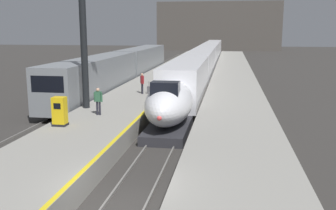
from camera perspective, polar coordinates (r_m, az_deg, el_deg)
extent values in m
cube|color=gray|center=(38.01, -2.52, 2.58)|extent=(4.80, 110.00, 1.05)
cube|color=gray|center=(37.24, 9.79, 2.25)|extent=(4.80, 110.00, 1.05)
cube|color=yellow|center=(37.54, 0.89, 3.30)|extent=(0.20, 107.80, 0.01)
cube|color=slate|center=(40.26, 2.89, 2.40)|extent=(0.08, 110.00, 0.12)
cube|color=slate|center=(40.13, 5.02, 2.34)|extent=(0.08, 110.00, 0.12)
cube|color=slate|center=(41.90, -8.20, 2.65)|extent=(0.08, 110.00, 0.12)
cube|color=slate|center=(41.49, -6.22, 2.61)|extent=(0.08, 110.00, 0.12)
ellipsoid|color=silver|center=(23.47, 0.26, 0.36)|extent=(2.78, 7.19, 2.56)
cube|color=#28282D|center=(23.47, 0.12, -3.54)|extent=(2.46, 6.11, 0.55)
cube|color=black|center=(21.71, -0.40, 2.32)|extent=(1.59, 1.00, 0.90)
sphere|color=#F24C4C|center=(20.11, -1.29, -1.95)|extent=(0.28, 0.28, 0.28)
cube|color=silver|center=(32.40, 2.76, 3.83)|extent=(2.90, 14.00, 3.05)
cube|color=black|center=(32.52, 0.28, 4.84)|extent=(0.04, 11.90, 0.80)
cube|color=black|center=(32.21, 5.29, 4.73)|extent=(0.04, 11.90, 0.80)
cube|color=silver|center=(32.59, 2.74, 1.60)|extent=(2.92, 13.30, 0.24)
cube|color=black|center=(28.32, 1.71, -0.95)|extent=(2.03, 2.20, 0.56)
cube|color=black|center=(37.07, 3.51, 1.96)|extent=(2.03, 2.20, 0.56)
cube|color=silver|center=(48.84, 4.95, 6.33)|extent=(2.90, 18.00, 3.05)
cube|color=black|center=(48.92, 3.29, 7.01)|extent=(0.04, 15.84, 0.80)
cube|color=black|center=(48.71, 6.64, 6.93)|extent=(0.04, 15.84, 0.80)
cube|color=black|center=(42.98, 4.31, 3.25)|extent=(2.03, 2.20, 0.56)
cube|color=black|center=(55.09, 5.40, 5.01)|extent=(2.03, 2.20, 0.56)
cube|color=silver|center=(67.35, 6.14, 7.67)|extent=(2.90, 18.00, 3.05)
cube|color=black|center=(67.41, 4.94, 8.17)|extent=(0.04, 15.84, 0.80)
cube|color=black|center=(67.26, 7.37, 8.11)|extent=(0.04, 15.84, 0.80)
cube|color=black|center=(61.40, 5.80, 5.65)|extent=(2.03, 2.20, 0.56)
cube|color=black|center=(73.58, 6.37, 6.57)|extent=(2.03, 2.20, 0.56)
cube|color=silver|center=(85.90, 6.82, 8.44)|extent=(2.90, 18.00, 3.05)
cube|color=black|center=(85.95, 5.88, 8.82)|extent=(0.04, 15.84, 0.80)
cube|color=black|center=(85.83, 7.79, 8.78)|extent=(0.04, 15.84, 0.80)
cube|color=black|center=(79.91, 6.60, 6.94)|extent=(2.03, 2.20, 0.56)
cube|color=black|center=(92.11, 6.96, 7.50)|extent=(2.03, 2.20, 0.56)
cube|color=gray|center=(34.32, -10.82, 4.19)|extent=(2.85, 18.00, 3.30)
cube|color=black|center=(26.07, -17.54, 2.98)|extent=(2.28, 0.08, 1.10)
cube|color=black|center=(34.76, -13.02, 5.02)|extent=(0.04, 15.30, 0.90)
cube|color=black|center=(33.81, -8.62, 5.01)|extent=(0.04, 15.30, 0.90)
cube|color=black|center=(29.35, -14.48, -0.91)|extent=(2.00, 2.00, 0.52)
cube|color=black|center=(39.99, -7.93, 2.54)|extent=(2.00, 2.00, 0.52)
cube|color=gray|center=(52.10, -3.85, 6.74)|extent=(2.85, 18.00, 3.30)
cylinder|color=black|center=(25.87, -12.49, 9.76)|extent=(0.44, 0.44, 9.32)
cylinder|color=#23232D|center=(31.49, -3.90, 2.49)|extent=(0.13, 0.13, 0.85)
cylinder|color=#23232D|center=(31.33, -3.83, 2.45)|extent=(0.13, 0.13, 0.85)
cube|color=maroon|center=(31.30, -3.88, 3.80)|extent=(0.37, 0.44, 0.62)
cylinder|color=maroon|center=(31.54, -3.98, 3.76)|extent=(0.09, 0.09, 0.58)
cylinder|color=maroon|center=(31.08, -3.77, 3.65)|extent=(0.09, 0.09, 0.58)
sphere|color=tan|center=(31.25, -3.89, 4.56)|extent=(0.22, 0.22, 0.22)
cylinder|color=#23232D|center=(24.00, -10.51, -0.46)|extent=(0.13, 0.13, 0.85)
cylinder|color=#23232D|center=(23.93, -10.14, -0.48)|extent=(0.13, 0.13, 0.85)
cube|color=#336647|center=(23.83, -10.39, 1.26)|extent=(0.40, 0.25, 0.62)
cylinder|color=#336647|center=(23.94, -10.91, 1.17)|extent=(0.09, 0.09, 0.58)
cylinder|color=#336647|center=(23.74, -9.86, 1.12)|extent=(0.09, 0.09, 0.58)
sphere|color=tan|center=(23.76, -10.43, 2.26)|extent=(0.22, 0.22, 0.22)
cube|color=#4C4C51|center=(31.39, -2.77, 2.25)|extent=(0.40, 0.22, 0.60)
cylinder|color=#262628|center=(31.34, -2.95, 3.12)|extent=(0.02, 0.02, 0.36)
cylinder|color=#262628|center=(31.30, -2.59, 3.11)|extent=(0.02, 0.02, 0.36)
cube|color=#262628|center=(31.30, -2.78, 3.46)|extent=(0.22, 0.03, 0.02)
cube|color=yellow|center=(21.73, -15.86, -0.92)|extent=(0.70, 0.56, 1.60)
cube|color=black|center=(21.41, -16.23, -0.17)|extent=(0.40, 0.02, 0.32)
cube|color=black|center=(21.89, -15.76, -2.82)|extent=(0.76, 0.62, 0.12)
cube|color=#4C4742|center=(114.10, 7.50, 11.59)|extent=(36.00, 2.00, 14.00)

